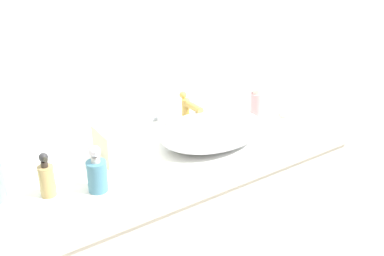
# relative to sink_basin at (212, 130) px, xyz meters

# --- Properties ---
(bathroom_wall_rear) EXTENTS (6.00, 0.06, 2.60)m
(bathroom_wall_rear) POSITION_rel_sink_basin_xyz_m (-0.23, 0.33, 0.40)
(bathroom_wall_rear) COLOR silver
(bathroom_wall_rear) RESTS_ON ground
(vanity_counter) EXTENTS (1.36, 0.53, 0.85)m
(vanity_counter) POSITION_rel_sink_basin_xyz_m (-0.18, 0.02, -0.47)
(vanity_counter) COLOR white
(vanity_counter) RESTS_ON ground
(wall_mirror_panel) EXTENTS (1.26, 0.01, 0.91)m
(wall_mirror_panel) POSITION_rel_sink_basin_xyz_m (-0.18, 0.29, 0.41)
(wall_mirror_panel) COLOR #B2BCC6
(wall_mirror_panel) RESTS_ON vanity_counter
(sink_basin) EXTENTS (0.41, 0.29, 0.10)m
(sink_basin) POSITION_rel_sink_basin_xyz_m (0.00, 0.00, 0.00)
(sink_basin) COLOR silver
(sink_basin) RESTS_ON vanity_counter
(faucet) EXTENTS (0.03, 0.14, 0.14)m
(faucet) POSITION_rel_sink_basin_xyz_m (0.00, 0.16, 0.03)
(faucet) COLOR gold
(faucet) RESTS_ON vanity_counter
(soap_dispenser) EXTENTS (0.05, 0.05, 0.14)m
(soap_dispenser) POSITION_rel_sink_basin_xyz_m (-0.62, -0.01, 0.01)
(soap_dispenser) COLOR tan
(soap_dispenser) RESTS_ON vanity_counter
(lotion_bottle) EXTENTS (0.06, 0.06, 0.15)m
(lotion_bottle) POSITION_rel_sink_basin_xyz_m (-0.48, -0.06, 0.01)
(lotion_bottle) COLOR teal
(lotion_bottle) RESTS_ON vanity_counter
(spray_can) EXTENTS (0.06, 0.06, 0.12)m
(spray_can) POSITION_rel_sink_basin_xyz_m (0.29, 0.09, 0.01)
(spray_can) COLOR #E2A1A3
(spray_can) RESTS_ON vanity_counter
(tissue_box) EXTENTS (0.13, 0.13, 0.16)m
(tissue_box) POSITION_rel_sink_basin_xyz_m (-0.34, 0.09, 0.02)
(tissue_box) COLOR beige
(tissue_box) RESTS_ON vanity_counter
(candle_jar) EXTENTS (0.06, 0.06, 0.04)m
(candle_jar) POSITION_rel_sink_basin_xyz_m (0.40, 0.02, -0.03)
(candle_jar) COLOR silver
(candle_jar) RESTS_ON vanity_counter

